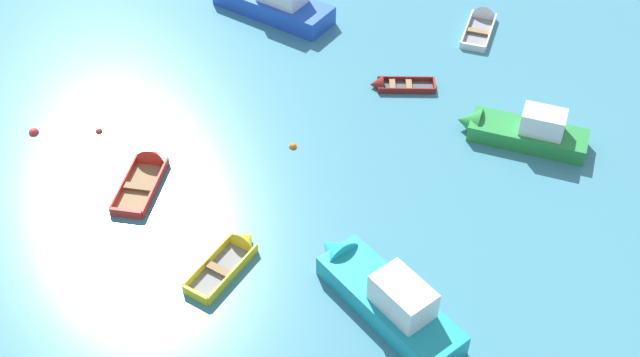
# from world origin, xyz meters

# --- Properties ---
(rowboat_maroon_distant_center) EXTENTS (3.06, 1.21, 0.86)m
(rowboat_maroon_distant_center) POSITION_xyz_m (3.68, 27.53, 0.14)
(rowboat_maroon_distant_center) COLOR #4C4C51
(rowboat_maroon_distant_center) RESTS_ON ground_plane
(rowboat_red_far_back) EXTENTS (2.18, 3.89, 1.24)m
(rowboat_red_far_back) POSITION_xyz_m (-6.88, 22.77, 0.17)
(rowboat_red_far_back) COLOR #99754C
(rowboat_red_far_back) RESTS_ON ground_plane
(rowboat_yellow_center) EXTENTS (2.87, 3.34, 1.05)m
(rowboat_yellow_center) POSITION_xyz_m (-3.40, 17.90, 0.18)
(rowboat_yellow_center) COLOR gray
(rowboat_yellow_center) RESTS_ON ground_plane
(motor_launch_turquoise_far_right) EXTENTS (4.91, 6.25, 2.25)m
(motor_launch_turquoise_far_right) POSITION_xyz_m (1.55, 15.28, 0.64)
(motor_launch_turquoise_far_right) COLOR teal
(motor_launch_turquoise_far_right) RESTS_ON ground_plane
(rowboat_white_far_left) EXTENTS (2.56, 3.83, 1.15)m
(rowboat_white_far_left) POSITION_xyz_m (9.21, 32.57, 0.16)
(rowboat_white_far_left) COLOR gray
(rowboat_white_far_left) RESTS_ON ground_plane
(motor_launch_green_outer_left) EXTENTS (5.56, 3.62, 1.99)m
(motor_launch_green_outer_left) POSITION_xyz_m (8.56, 23.42, 0.55)
(motor_launch_green_outer_left) COLOR #288C3D
(motor_launch_green_outer_left) RESTS_ON ground_plane
(mooring_buoy_between_boats_right) EXTENTS (0.30, 0.30, 0.30)m
(mooring_buoy_between_boats_right) POSITION_xyz_m (-9.21, 25.45, 0.00)
(mooring_buoy_between_boats_right) COLOR red
(mooring_buoy_between_boats_right) RESTS_ON ground_plane
(mooring_buoy_trailing) EXTENTS (0.34, 0.34, 0.34)m
(mooring_buoy_trailing) POSITION_xyz_m (-0.96, 23.76, 0.00)
(mooring_buoy_trailing) COLOR orange
(mooring_buoy_trailing) RESTS_ON ground_plane
(mooring_buoy_midfield) EXTENTS (0.43, 0.43, 0.43)m
(mooring_buoy_midfield) POSITION_xyz_m (-11.99, 25.61, 0.00)
(mooring_buoy_midfield) COLOR red
(mooring_buoy_midfield) RESTS_ON ground_plane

